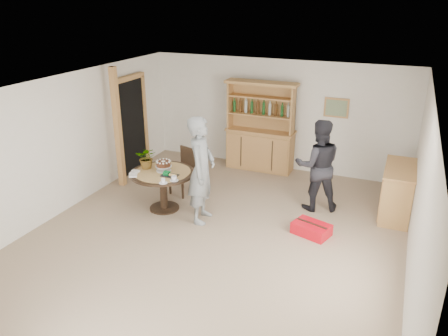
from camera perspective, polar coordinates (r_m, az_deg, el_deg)
ground at (r=7.46m, az=-1.17°, el=-8.89°), size 7.00×7.00×0.00m
room_shell at (r=6.75m, az=-1.23°, el=3.96°), size 6.04×7.04×2.52m
doorway at (r=10.00m, az=-12.04°, el=5.63°), size 0.13×1.10×2.18m
pine_post at (r=9.20m, az=-13.69°, el=5.04°), size 0.12×0.12×2.50m
hutch at (r=10.05m, az=4.78°, el=3.64°), size 1.62×0.54×2.04m
sideboard at (r=8.53m, az=21.72°, el=-2.86°), size 0.54×1.26×0.94m
dining_table at (r=8.18m, az=-7.99°, el=-1.49°), size 1.20×1.20×0.76m
dining_chair at (r=8.85m, az=-5.14°, el=0.02°), size 0.52×0.52×0.95m
birthday_cake at (r=8.11m, az=-7.91°, el=0.45°), size 0.30×0.30×0.20m
flower_vase at (r=8.26m, az=-10.04°, el=1.36°), size 0.47×0.44×0.42m
gift_tray at (r=7.91m, az=-7.17°, el=-0.85°), size 0.30×0.20×0.08m
coffee_cup_a at (r=7.69m, az=-6.54°, el=-1.38°), size 0.15×0.15×0.09m
coffee_cup_b at (r=7.61m, az=-7.95°, el=-1.73°), size 0.15×0.15×0.08m
napkins at (r=8.08m, az=-11.68°, el=-0.72°), size 0.24×0.33×0.03m
teen_boy at (r=7.58m, az=-2.96°, el=-0.29°), size 0.56×0.76×1.92m
adult_person at (r=8.21m, az=12.15°, el=0.34°), size 1.03×0.93×1.74m
red_suitcase at (r=7.61m, az=11.35°, el=-7.81°), size 0.69×0.56×0.21m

